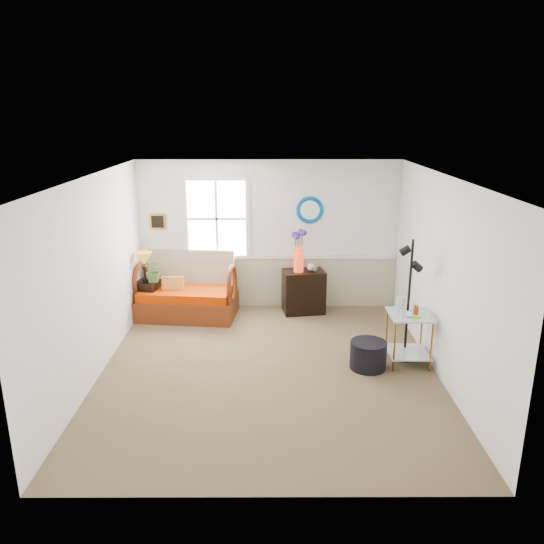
{
  "coord_description": "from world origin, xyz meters",
  "views": [
    {
      "loc": [
        0.03,
        -6.52,
        3.35
      ],
      "look_at": [
        0.05,
        0.57,
        1.21
      ],
      "focal_mm": 35.0,
      "sensor_mm": 36.0,
      "label": 1
    }
  ],
  "objects_px": {
    "ottoman": "(368,355)",
    "floor_lamp": "(408,301)",
    "lamp_stand": "(148,299)",
    "cabinet": "(304,292)",
    "side_table": "(408,339)",
    "loveseat": "(186,286)"
  },
  "relations": [
    {
      "from": "lamp_stand",
      "to": "floor_lamp",
      "type": "relative_size",
      "value": 0.37
    },
    {
      "from": "lamp_stand",
      "to": "cabinet",
      "type": "height_order",
      "value": "cabinet"
    },
    {
      "from": "cabinet",
      "to": "side_table",
      "type": "relative_size",
      "value": 1.02
    },
    {
      "from": "cabinet",
      "to": "ottoman",
      "type": "relative_size",
      "value": 1.51
    },
    {
      "from": "cabinet",
      "to": "side_table",
      "type": "xyz_separation_m",
      "value": [
        1.33,
        -1.99,
        -0.01
      ]
    },
    {
      "from": "loveseat",
      "to": "side_table",
      "type": "xyz_separation_m",
      "value": [
        3.33,
        -1.81,
        -0.17
      ]
    },
    {
      "from": "ottoman",
      "to": "floor_lamp",
      "type": "bearing_deg",
      "value": 26.28
    },
    {
      "from": "loveseat",
      "to": "floor_lamp",
      "type": "height_order",
      "value": "floor_lamp"
    },
    {
      "from": "loveseat",
      "to": "ottoman",
      "type": "xyz_separation_m",
      "value": [
        2.75,
        -1.95,
        -0.35
      ]
    },
    {
      "from": "lamp_stand",
      "to": "cabinet",
      "type": "distance_m",
      "value": 2.66
    },
    {
      "from": "ottoman",
      "to": "loveseat",
      "type": "bearing_deg",
      "value": 144.68
    },
    {
      "from": "cabinet",
      "to": "floor_lamp",
      "type": "relative_size",
      "value": 0.43
    },
    {
      "from": "loveseat",
      "to": "ottoman",
      "type": "bearing_deg",
      "value": -29.23
    },
    {
      "from": "loveseat",
      "to": "cabinet",
      "type": "relative_size",
      "value": 2.19
    },
    {
      "from": "loveseat",
      "to": "side_table",
      "type": "distance_m",
      "value": 3.79
    },
    {
      "from": "lamp_stand",
      "to": "floor_lamp",
      "type": "height_order",
      "value": "floor_lamp"
    },
    {
      "from": "lamp_stand",
      "to": "ottoman",
      "type": "height_order",
      "value": "lamp_stand"
    },
    {
      "from": "floor_lamp",
      "to": "ottoman",
      "type": "xyz_separation_m",
      "value": [
        -0.57,
        -0.28,
        -0.68
      ]
    },
    {
      "from": "cabinet",
      "to": "lamp_stand",
      "type": "bearing_deg",
      "value": 176.03
    },
    {
      "from": "cabinet",
      "to": "ottoman",
      "type": "xyz_separation_m",
      "value": [
        0.75,
        -2.13,
        -0.18
      ]
    },
    {
      "from": "side_table",
      "to": "ottoman",
      "type": "height_order",
      "value": "side_table"
    },
    {
      "from": "lamp_stand",
      "to": "cabinet",
      "type": "xyz_separation_m",
      "value": [
        2.65,
        0.22,
        0.06
      ]
    }
  ]
}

